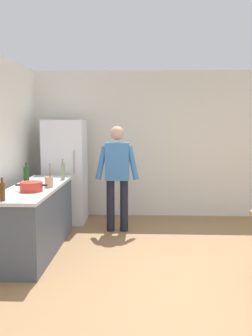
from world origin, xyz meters
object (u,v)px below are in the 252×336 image
at_px(refrigerator, 65,172).
at_px(utensil_jar, 49,181).
at_px(cooking_pot, 31,187).
at_px(person, 117,171).
at_px(bottle_vinegar_tall, 63,171).
at_px(bottle_wine_green, 26,177).
at_px(bottle_beer_brown, 2,191).

relative_size(refrigerator, utensil_jar, 5.62).
height_order(refrigerator, utensil_jar, refrigerator).
xyz_separation_m(refrigerator, cooking_pot, (-0.04, -1.97, 0.06)).
bearing_deg(utensil_jar, person, 52.73).
bearing_deg(bottle_vinegar_tall, cooking_pot, -101.01).
bearing_deg(refrigerator, bottle_wine_green, -95.51).
distance_m(refrigerator, bottle_beer_brown, 2.58).
bearing_deg(bottle_vinegar_tall, bottle_beer_brown, -102.19).
bearing_deg(person, cooking_pot, -124.86).
xyz_separation_m(bottle_wine_green, bottle_vinegar_tall, (0.33, 0.77, -0.01)).
distance_m(refrigerator, cooking_pot, 1.97).
xyz_separation_m(utensil_jar, bottle_vinegar_tall, (0.05, 0.69, 0.06)).
xyz_separation_m(utensil_jar, bottle_wine_green, (-0.28, -0.08, 0.07)).
height_order(bottle_wine_green, bottle_vinegar_tall, bottle_wine_green).
distance_m(utensil_jar, bottle_wine_green, 0.30).
bearing_deg(bottle_vinegar_tall, person, 27.66).
bearing_deg(cooking_pot, bottle_vinegar_tall, 78.99).
relative_size(person, bottle_vinegar_tall, 5.31).
relative_size(cooking_pot, bottle_vinegar_tall, 1.25).
distance_m(bottle_wine_green, bottle_vinegar_tall, 0.83).
bearing_deg(bottle_beer_brown, cooking_pot, 75.87).
height_order(cooking_pot, utensil_jar, utensil_jar).
bearing_deg(bottle_vinegar_tall, utensil_jar, -93.90).
relative_size(person, bottle_wine_green, 5.00).
height_order(person, bottle_beer_brown, person).
relative_size(cooking_pot, bottle_beer_brown, 1.54).
height_order(refrigerator, bottle_wine_green, refrigerator).
distance_m(refrigerator, utensil_jar, 1.66).
bearing_deg(utensil_jar, bottle_beer_brown, -108.11).
bearing_deg(bottle_wine_green, bottle_vinegar_tall, 67.04).
distance_m(cooking_pot, bottle_beer_brown, 0.62).
bearing_deg(person, refrigerator, 149.77).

